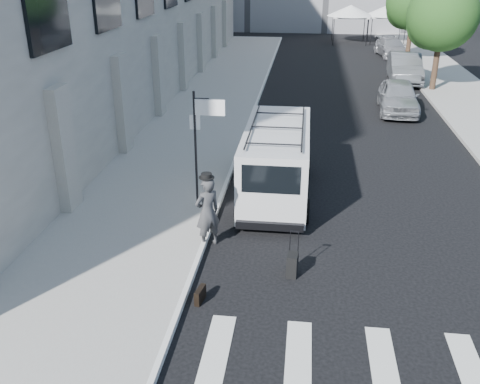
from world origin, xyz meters
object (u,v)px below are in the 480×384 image
(businessman, at_px, (207,212))
(parked_car_c, at_px, (391,48))
(cargo_van, at_px, (277,160))
(parked_car_b, at_px, (405,68))
(briefcase, at_px, (200,295))
(suitcase, at_px, (292,264))
(parked_car_a, at_px, (398,96))

(businessman, xyz_separation_m, parked_car_c, (8.70, 30.40, -0.30))
(cargo_van, relative_size, parked_car_b, 1.17)
(businessman, xyz_separation_m, briefcase, (0.28, -2.54, -0.80))
(cargo_van, xyz_separation_m, parked_car_b, (6.70, 17.74, -0.33))
(parked_car_b, bearing_deg, parked_car_c, 90.80)
(briefcase, relative_size, suitcase, 0.40)
(businessman, height_order, briefcase, businessman)
(briefcase, bearing_deg, businessman, 107.10)
(parked_car_c, bearing_deg, parked_car_b, -100.29)
(parked_car_a, height_order, parked_car_b, parked_car_b)
(suitcase, distance_m, cargo_van, 4.92)
(cargo_van, distance_m, parked_car_a, 11.91)
(businessman, height_order, suitcase, businessman)
(parked_car_a, bearing_deg, briefcase, -108.09)
(parked_car_a, bearing_deg, parked_car_c, 87.09)
(businessman, bearing_deg, parked_car_c, -145.78)
(cargo_van, bearing_deg, suitcase, -81.88)
(parked_car_a, distance_m, parked_car_b, 7.22)
(businessman, xyz_separation_m, suitcase, (2.27, -1.21, -0.67))
(parked_car_a, relative_size, parked_car_b, 0.89)
(businessman, xyz_separation_m, parked_car_a, (6.90, 14.24, -0.19))
(parked_car_c, bearing_deg, briefcase, -112.01)
(briefcase, xyz_separation_m, parked_car_b, (8.01, 23.87, 0.67))
(suitcase, xyz_separation_m, parked_car_a, (4.63, 15.45, 0.48))
(briefcase, distance_m, parked_car_b, 25.19)
(briefcase, xyz_separation_m, parked_car_c, (8.42, 32.94, 0.50))
(suitcase, xyz_separation_m, parked_car_c, (6.43, 31.60, 0.37))
(parked_car_b, height_order, parked_car_c, parked_car_b)
(briefcase, bearing_deg, parked_car_a, 79.39)
(businessman, bearing_deg, cargo_van, -153.64)
(cargo_van, height_order, parked_car_c, cargo_van)
(businessman, relative_size, parked_car_a, 0.43)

